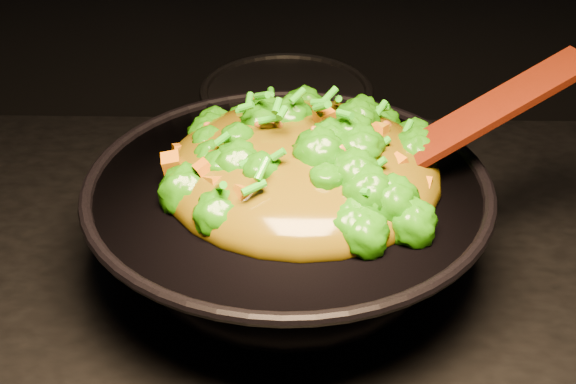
# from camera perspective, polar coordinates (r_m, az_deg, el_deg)

# --- Properties ---
(wok) EXTENTS (0.47, 0.47, 0.11)m
(wok) POSITION_cam_1_polar(r_m,az_deg,el_deg) (0.79, -0.02, -2.70)
(wok) COLOR black
(wok) RESTS_ON stovetop
(stir_fry) EXTENTS (0.28, 0.28, 0.09)m
(stir_fry) POSITION_cam_1_polar(r_m,az_deg,el_deg) (0.75, 1.00, 4.00)
(stir_fry) COLOR #237708
(stir_fry) RESTS_ON wok
(spatula) EXTENTS (0.26, 0.14, 0.11)m
(spatula) POSITION_cam_1_polar(r_m,az_deg,el_deg) (0.78, 12.01, 4.42)
(spatula) COLOR #361004
(spatula) RESTS_ON wok
(back_pot) EXTENTS (0.26, 0.26, 0.11)m
(back_pot) POSITION_cam_1_polar(r_m,az_deg,el_deg) (0.97, -0.11, 4.56)
(back_pot) COLOR black
(back_pot) RESTS_ON stovetop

